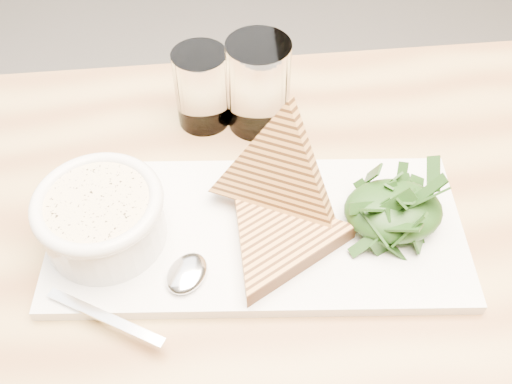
{
  "coord_description": "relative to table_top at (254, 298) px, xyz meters",
  "views": [
    {
      "loc": [
        -0.04,
        -0.46,
        1.23
      ],
      "look_at": [
        -0.01,
        -0.08,
        0.77
      ],
      "focal_mm": 40.0,
      "sensor_mm": 36.0,
      "label": 1
    }
  ],
  "objects": [
    {
      "name": "spoon_handle",
      "position": [
        -0.14,
        -0.03,
        0.04
      ],
      "size": [
        0.12,
        0.07,
        0.0
      ],
      "primitive_type": "cube",
      "rotation": [
        0.0,
        0.0,
        -0.51
      ],
      "color": "silver",
      "rests_on": "platter"
    },
    {
      "name": "salad_base",
      "position": [
        0.15,
        0.06,
        0.05
      ],
      "size": [
        0.1,
        0.08,
        0.04
      ],
      "primitive_type": "ellipsoid",
      "color": "black",
      "rests_on": "platter"
    },
    {
      "name": "glass_near",
      "position": [
        -0.05,
        0.26,
        0.07
      ],
      "size": [
        0.07,
        0.07,
        0.1
      ],
      "primitive_type": "cylinder",
      "color": "white",
      "rests_on": "table_top"
    },
    {
      "name": "bowl_rim",
      "position": [
        -0.15,
        0.07,
        0.09
      ],
      "size": [
        0.13,
        0.13,
        0.01
      ],
      "primitive_type": "torus",
      "color": "white",
      "rests_on": "soup_bowl"
    },
    {
      "name": "sandwich_flat",
      "position": [
        0.03,
        0.04,
        0.04
      ],
      "size": [
        0.22,
        0.22,
        0.02
      ],
      "primitive_type": null,
      "rotation": [
        0.0,
        0.0,
        0.56
      ],
      "color": "#D08F47",
      "rests_on": "platter"
    },
    {
      "name": "soup_bowl",
      "position": [
        -0.15,
        0.07,
        0.06
      ],
      "size": [
        0.12,
        0.12,
        0.05
      ],
      "primitive_type": "cylinder",
      "color": "white",
      "rests_on": "platter"
    },
    {
      "name": "spoon_bowl",
      "position": [
        -0.07,
        0.01,
        0.04
      ],
      "size": [
        0.06,
        0.06,
        0.01
      ],
      "primitive_type": "ellipsoid",
      "rotation": [
        0.0,
        0.0,
        -0.51
      ],
      "color": "silver",
      "rests_on": "platter"
    },
    {
      "name": "sandwich_lean",
      "position": [
        0.03,
        0.1,
        0.09
      ],
      "size": [
        0.21,
        0.2,
        0.18
      ],
      "primitive_type": null,
      "rotation": [
        1.17,
        0.0,
        -0.45
      ],
      "color": "#D08F47",
      "rests_on": "sandwich_flat"
    },
    {
      "name": "soup",
      "position": [
        -0.15,
        0.07,
        0.09
      ],
      "size": [
        0.11,
        0.11,
        0.01
      ],
      "primitive_type": "cylinder",
      "color": "beige",
      "rests_on": "soup_bowl"
    },
    {
      "name": "table_top",
      "position": [
        0.0,
        0.0,
        0.0
      ],
      "size": [
        1.16,
        0.8,
        0.04
      ],
      "primitive_type": "cube",
      "rotation": [
        0.0,
        0.0,
        0.03
      ],
      "color": "tan",
      "rests_on": "ground"
    },
    {
      "name": "glass_far",
      "position": [
        0.02,
        0.25,
        0.08
      ],
      "size": [
        0.08,
        0.08,
        0.12
      ],
      "primitive_type": "cylinder",
      "color": "white",
      "rests_on": "table_top"
    },
    {
      "name": "arugula_pile",
      "position": [
        0.15,
        0.06,
        0.06
      ],
      "size": [
        0.11,
        0.1,
        0.05
      ],
      "primitive_type": null,
      "color": "#274C17",
      "rests_on": "platter"
    },
    {
      "name": "table_leg_br",
      "position": [
        0.52,
        0.33,
        -0.36
      ],
      "size": [
        0.06,
        0.06,
        0.68
      ],
      "primitive_type": "cylinder",
      "color": "tan",
      "rests_on": "ground"
    },
    {
      "name": "platter",
      "position": [
        0.01,
        0.07,
        0.03
      ],
      "size": [
        0.45,
        0.22,
        0.01
      ],
      "primitive_type": "cube",
      "rotation": [
        0.0,
        0.0,
        -0.06
      ],
      "color": "white",
      "rests_on": "table_top"
    }
  ]
}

